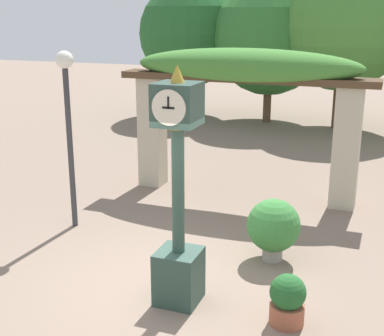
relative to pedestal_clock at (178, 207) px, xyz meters
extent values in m
plane|color=#7F6B5B|center=(-0.39, 0.24, -1.34)|extent=(60.00, 60.00, 0.00)
cube|color=#2D473D|center=(0.00, 0.00, -0.98)|extent=(0.56, 0.56, 0.73)
cylinder|color=#2D473D|center=(0.00, 0.00, 0.21)|extent=(0.16, 0.16, 1.65)
cylinder|color=gold|center=(0.00, 0.00, 1.05)|extent=(0.26, 0.26, 0.04)
cube|color=#2D473D|center=(0.00, 0.00, 1.34)|extent=(0.52, 0.52, 0.52)
cylinder|color=beige|center=(0.00, -0.27, 1.34)|extent=(0.43, 0.02, 0.43)
cylinder|color=beige|center=(0.00, 0.27, 1.34)|extent=(0.43, 0.02, 0.43)
cube|color=black|center=(0.00, -0.29, 1.34)|extent=(0.15, 0.01, 0.02)
cube|color=black|center=(0.00, -0.29, 1.40)|extent=(0.02, 0.01, 0.14)
cone|color=gold|center=(0.00, 0.00, 1.70)|extent=(0.18, 0.18, 0.21)
cube|color=#BCB299|center=(-2.47, 4.56, -0.14)|extent=(0.50, 0.50, 2.41)
cube|color=#BCB299|center=(1.69, 4.56, -0.14)|extent=(0.50, 0.50, 2.41)
cube|color=#4C3823|center=(-0.39, 4.31, 1.13)|extent=(5.26, 0.14, 0.14)
cube|color=#4C3823|center=(-0.39, 4.48, 1.13)|extent=(5.26, 0.14, 0.14)
cube|color=#4C3823|center=(-0.39, 4.64, 1.13)|extent=(5.26, 0.14, 0.14)
cube|color=#4C3823|center=(-0.39, 4.81, 1.13)|extent=(5.26, 0.14, 0.14)
ellipsoid|color=#427F33|center=(-0.39, 4.56, 1.38)|extent=(4.66, 1.10, 0.70)
cylinder|color=gray|center=(0.91, 1.68, -1.21)|extent=(0.32, 0.32, 0.27)
sphere|color=#387A38|center=(0.91, 1.68, -0.77)|extent=(0.83, 0.83, 0.83)
cylinder|color=#9E563D|center=(1.47, -0.03, -1.21)|extent=(0.44, 0.44, 0.26)
sphere|color=#235B28|center=(1.47, -0.03, -0.91)|extent=(0.46, 0.46, 0.46)
cylinder|color=#333338|center=(-2.78, 1.80, 0.07)|extent=(0.10, 0.10, 2.84)
sphere|color=white|center=(-2.78, 1.80, 1.64)|extent=(0.30, 0.30, 0.30)
cylinder|color=brown|center=(-4.69, 12.84, -0.50)|extent=(0.28, 0.28, 1.68)
sphere|color=#235B28|center=(-4.69, 12.84, 1.67)|extent=(3.79, 3.79, 3.79)
cylinder|color=brown|center=(-1.71, 12.57, -0.57)|extent=(0.28, 0.28, 1.55)
sphere|color=#2D6B2D|center=(-1.71, 12.57, 1.58)|extent=(3.93, 3.93, 3.93)
cylinder|color=brown|center=(0.72, 12.27, -0.41)|extent=(0.28, 0.28, 1.88)
sphere|color=#427F33|center=(0.72, 12.27, 1.95)|extent=(4.05, 4.05, 4.05)
camera|label=1|loc=(2.44, -5.96, 2.41)|focal=50.00mm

